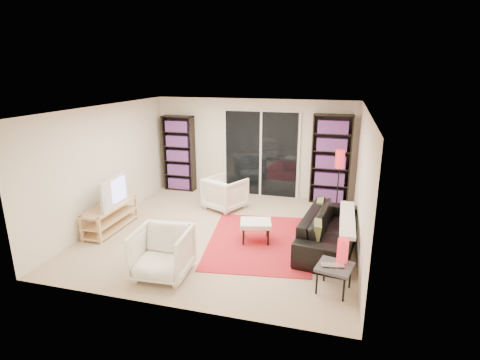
# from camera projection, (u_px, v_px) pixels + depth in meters

# --- Properties ---
(floor) EXTENTS (5.00, 5.00, 0.00)m
(floor) POSITION_uv_depth(u_px,v_px,m) (224.00, 232.00, 7.35)
(floor) COLOR tan
(floor) RESTS_ON ground
(wall_back) EXTENTS (5.00, 0.02, 2.40)m
(wall_back) POSITION_uv_depth(u_px,v_px,m) (253.00, 148.00, 9.33)
(wall_back) COLOR #F0E5CD
(wall_back) RESTS_ON ground
(wall_front) EXTENTS (5.00, 0.02, 2.40)m
(wall_front) POSITION_uv_depth(u_px,v_px,m) (162.00, 224.00, 4.70)
(wall_front) COLOR #F0E5CD
(wall_front) RESTS_ON ground
(wall_left) EXTENTS (0.02, 5.00, 2.40)m
(wall_left) POSITION_uv_depth(u_px,v_px,m) (107.00, 165.00, 7.64)
(wall_left) COLOR #F0E5CD
(wall_left) RESTS_ON ground
(wall_right) EXTENTS (0.02, 5.00, 2.40)m
(wall_right) POSITION_uv_depth(u_px,v_px,m) (362.00, 183.00, 6.38)
(wall_right) COLOR #F0E5CD
(wall_right) RESTS_ON ground
(ceiling) EXTENTS (5.00, 5.00, 0.02)m
(ceiling) POSITION_uv_depth(u_px,v_px,m) (222.00, 108.00, 6.68)
(ceiling) COLOR white
(ceiling) RESTS_ON wall_back
(sliding_door) EXTENTS (1.92, 0.08, 2.16)m
(sliding_door) POSITION_uv_depth(u_px,v_px,m) (261.00, 154.00, 9.29)
(sliding_door) COLOR white
(sliding_door) RESTS_ON ground
(bookshelf_left) EXTENTS (0.80, 0.30, 1.95)m
(bookshelf_left) POSITION_uv_depth(u_px,v_px,m) (179.00, 153.00, 9.73)
(bookshelf_left) COLOR black
(bookshelf_left) RESTS_ON ground
(bookshelf_right) EXTENTS (0.90, 0.30, 2.10)m
(bookshelf_right) POSITION_uv_depth(u_px,v_px,m) (331.00, 160.00, 8.74)
(bookshelf_right) COLOR black
(bookshelf_right) RESTS_ON ground
(tv_stand) EXTENTS (0.44, 1.36, 0.50)m
(tv_stand) POSITION_uv_depth(u_px,v_px,m) (111.00, 217.00, 7.42)
(tv_stand) COLOR #E1B979
(tv_stand) RESTS_ON floor
(tv) EXTENTS (0.25, 1.02, 0.58)m
(tv) POSITION_uv_depth(u_px,v_px,m) (109.00, 191.00, 7.27)
(tv) COLOR black
(tv) RESTS_ON tv_stand
(rug) EXTENTS (2.15, 2.70, 0.01)m
(rug) POSITION_uv_depth(u_px,v_px,m) (259.00, 241.00, 6.95)
(rug) COLOR red
(rug) RESTS_ON floor
(sofa) EXTENTS (1.15, 2.30, 0.64)m
(sofa) POSITION_uv_depth(u_px,v_px,m) (331.00, 229.00, 6.68)
(sofa) COLOR black
(sofa) RESTS_ON floor
(armchair_back) EXTENTS (1.05, 1.06, 0.74)m
(armchair_back) POSITION_uv_depth(u_px,v_px,m) (225.00, 193.00, 8.51)
(armchair_back) COLOR white
(armchair_back) RESTS_ON floor
(armchair_front) EXTENTS (0.87, 0.89, 0.76)m
(armchair_front) POSITION_uv_depth(u_px,v_px,m) (162.00, 253.00, 5.70)
(armchair_front) COLOR white
(armchair_front) RESTS_ON floor
(ottoman) EXTENTS (0.65, 0.58, 0.40)m
(ottoman) POSITION_uv_depth(u_px,v_px,m) (256.00, 224.00, 6.85)
(ottoman) COLOR white
(ottoman) RESTS_ON floor
(side_table) EXTENTS (0.57, 0.57, 0.40)m
(side_table) POSITION_uv_depth(u_px,v_px,m) (334.00, 269.00, 5.30)
(side_table) COLOR #3F3F44
(side_table) RESTS_ON floor
(laptop) EXTENTS (0.36, 0.26, 0.03)m
(laptop) POSITION_uv_depth(u_px,v_px,m) (333.00, 267.00, 5.23)
(laptop) COLOR silver
(laptop) RESTS_ON side_table
(table_lamp) EXTENTS (0.16, 0.16, 0.35)m
(table_lamp) POSITION_uv_depth(u_px,v_px,m) (343.00, 250.00, 5.35)
(table_lamp) COLOR red
(table_lamp) RESTS_ON side_table
(floor_lamp) EXTENTS (0.22, 0.22, 1.43)m
(floor_lamp) POSITION_uv_depth(u_px,v_px,m) (339.00, 165.00, 8.01)
(floor_lamp) COLOR black
(floor_lamp) RESTS_ON floor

